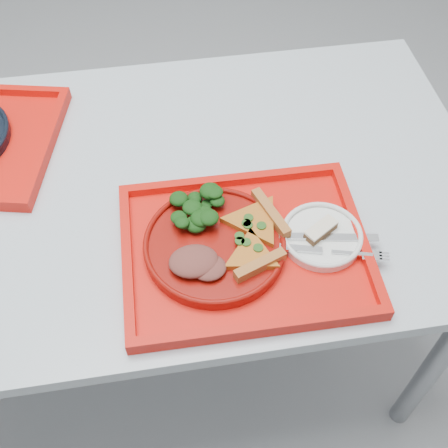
% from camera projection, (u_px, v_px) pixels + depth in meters
% --- Properties ---
extents(ground, '(10.00, 10.00, 0.00)m').
position_uv_depth(ground, '(140.00, 349.00, 1.74)').
color(ground, gray).
rests_on(ground, ground).
extents(table, '(1.60, 0.80, 0.75)m').
position_uv_depth(table, '(103.00, 213.00, 1.20)').
color(table, silver).
rests_on(table, ground).
extents(tray_main, '(0.45, 0.36, 0.01)m').
position_uv_depth(tray_main, '(245.00, 251.00, 1.04)').
color(tray_main, red).
rests_on(tray_main, table).
extents(dinner_plate, '(0.26, 0.26, 0.02)m').
position_uv_depth(dinner_plate, '(215.00, 246.00, 1.03)').
color(dinner_plate, maroon).
rests_on(dinner_plate, tray_main).
extents(side_plate, '(0.15, 0.15, 0.01)m').
position_uv_depth(side_plate, '(321.00, 237.00, 1.05)').
color(side_plate, white).
rests_on(side_plate, tray_main).
extents(pizza_slice_a, '(0.13, 0.14, 0.02)m').
position_uv_depth(pizza_slice_a, '(252.00, 254.00, 1.00)').
color(pizza_slice_a, gold).
rests_on(pizza_slice_a, dinner_plate).
extents(pizza_slice_b, '(0.16, 0.15, 0.02)m').
position_uv_depth(pizza_slice_b, '(255.00, 219.00, 1.04)').
color(pizza_slice_b, gold).
rests_on(pizza_slice_b, dinner_plate).
extents(salad_heap, '(0.09, 0.08, 0.05)m').
position_uv_depth(salad_heap, '(196.00, 206.00, 1.05)').
color(salad_heap, black).
rests_on(salad_heap, dinner_plate).
extents(meat_portion, '(0.09, 0.07, 0.03)m').
position_uv_depth(meat_portion, '(194.00, 261.00, 0.98)').
color(meat_portion, brown).
rests_on(meat_portion, dinner_plate).
extents(dessert_bar, '(0.07, 0.06, 0.02)m').
position_uv_depth(dessert_bar, '(321.00, 230.00, 1.04)').
color(dessert_bar, '#4D2B19').
rests_on(dessert_bar, side_plate).
extents(knife, '(0.19, 0.05, 0.01)m').
position_uv_depth(knife, '(329.00, 237.00, 1.03)').
color(knife, silver).
rests_on(knife, side_plate).
extents(fork, '(0.18, 0.07, 0.01)m').
position_uv_depth(fork, '(330.00, 251.00, 1.01)').
color(fork, silver).
rests_on(fork, side_plate).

